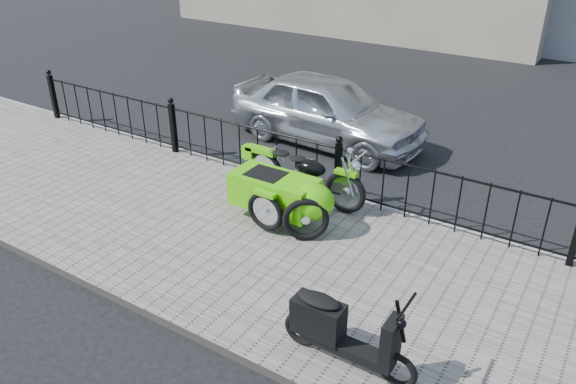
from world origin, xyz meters
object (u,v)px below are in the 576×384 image
Objects in this scene: sedan_car at (327,110)px; scooter at (339,330)px; spare_tire at (306,220)px; motorcycle_sidecar at (289,190)px.

scooter is at bearing -146.36° from sedan_car.
sedan_car is (-1.64, 3.58, 0.24)m from spare_tire.
scooter reaches higher than motorcycle_sidecar.
spare_tire is (0.52, -0.40, -0.14)m from motorcycle_sidecar.
motorcycle_sidecar is 3.42× the size of spare_tire.
sedan_car reaches higher than motorcycle_sidecar.
spare_tire is (-1.49, 1.83, -0.07)m from scooter.
motorcycle_sidecar is 0.56× the size of sedan_car.
spare_tire is 3.95m from sedan_car.
sedan_car is at bearing 119.99° from scooter.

